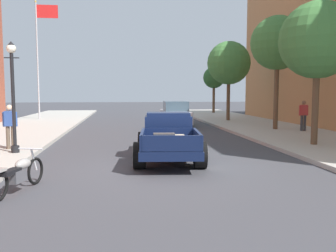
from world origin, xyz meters
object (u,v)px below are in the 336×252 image
flagpole (40,47)px  motorcycle_parked (18,173)px  street_tree_nearest (318,40)px  street_tree_farthest (214,78)px  street_tree_second (278,43)px  hotrod_truck_navy (168,137)px  street_tree_third (229,63)px  pedestrian_sidewalk_left (10,124)px  pedestrian_sidewalk_right (304,114)px  street_lamp_near (13,89)px  car_background_silver (175,114)px

flagpole → motorcycle_parked: bearing=-79.2°
street_tree_nearest → street_tree_farthest: bearing=86.0°
flagpole → street_tree_second: flagpole is taller
hotrod_truck_navy → street_tree_third: (6.35, 14.25, 3.65)m
motorcycle_parked → flagpole: flagpole is taller
flagpole → street_tree_second: (15.06, -9.93, -0.78)m
motorcycle_parked → pedestrian_sidewalk_left: bearing=108.0°
flagpole → street_tree_farthest: (15.65, 6.59, -2.07)m
pedestrian_sidewalk_right → flagpole: size_ratio=0.18×
motorcycle_parked → street_lamp_near: street_lamp_near is taller
street_lamp_near → pedestrian_sidewalk_right: bearing=21.8°
street_tree_nearest → pedestrian_sidewalk_left: bearing=178.7°
street_lamp_near → street_tree_third: (11.64, 13.22, 2.02)m
pedestrian_sidewalk_left → street_tree_second: (12.84, 5.69, 3.91)m
pedestrian_sidewalk_right → street_tree_third: size_ratio=0.28×
car_background_silver → pedestrian_sidewalk_left: pedestrian_sidewalk_left is taller
pedestrian_sidewalk_left → flagpole: 16.46m
hotrod_truck_navy → street_tree_second: (7.15, 7.57, 4.24)m
motorcycle_parked → pedestrian_sidewalk_left: size_ratio=1.24×
hotrod_truck_navy → car_background_silver: size_ratio=1.16×
pedestrian_sidewalk_left → street_tree_second: bearing=23.9°
hotrod_truck_navy → flagpole: (-7.91, 17.50, 5.02)m
pedestrian_sidewalk_right → flagpole: flagpole is taller
pedestrian_sidewalk_right → car_background_silver: bearing=138.3°
pedestrian_sidewalk_left → pedestrian_sidewalk_right: size_ratio=1.00×
pedestrian_sidewalk_right → street_lamp_near: street_lamp_near is taller
car_background_silver → street_tree_third: bearing=27.0°
motorcycle_parked → street_tree_third: size_ratio=0.35×
pedestrian_sidewalk_left → street_lamp_near: bearing=-65.0°
motorcycle_parked → street_tree_third: bearing=60.3°
car_background_silver → hotrod_truck_navy: bearing=-99.4°
hotrod_truck_navy → street_tree_third: 16.02m
motorcycle_parked → street_tree_second: (11.03, 11.25, 4.55)m
pedestrian_sidewalk_right → street_lamp_near: 14.65m
car_background_silver → street_tree_farthest: 13.67m
street_tree_nearest → street_lamp_near: bearing=-177.1°
car_background_silver → street_tree_nearest: street_tree_nearest is taller
street_tree_second → pedestrian_sidewalk_left: bearing=-156.1°
hotrod_truck_navy → street_tree_nearest: street_tree_nearest is taller
street_lamp_near → street_tree_second: bearing=27.7°
pedestrian_sidewalk_left → street_tree_third: size_ratio=0.28×
street_lamp_near → street_tree_third: 17.73m
street_tree_second → pedestrian_sidewalk_right: bearing=-45.1°
street_tree_third → car_background_silver: bearing=-153.0°
motorcycle_parked → pedestrian_sidewalk_right: bearing=39.9°
pedestrian_sidewalk_right → flagpole: 20.13m
hotrod_truck_navy → pedestrian_sidewalk_left: pedestrian_sidewalk_left is taller
car_background_silver → street_tree_farthest: size_ratio=0.93×
pedestrian_sidewalk_left → street_lamp_near: 1.60m
flagpole → pedestrian_sidewalk_left: bearing=-81.9°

